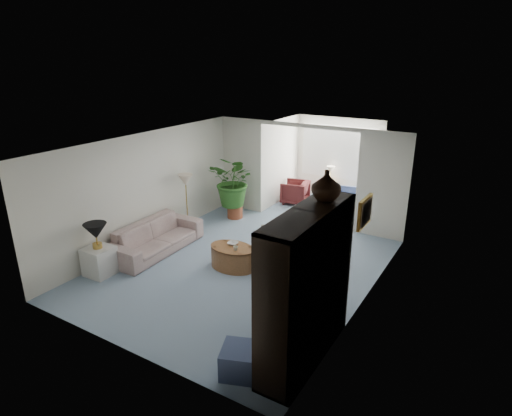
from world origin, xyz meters
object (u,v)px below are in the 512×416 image
Objects in this scene: cabinet_urn at (326,185)px; plant_pot at (235,212)px; coffee_table at (232,257)px; sunroom_chair_blue at (345,200)px; end_table at (100,261)px; side_table_dark at (321,254)px; coffee_cup at (236,248)px; ottoman at (240,361)px; framed_picture at (366,212)px; table_lamp at (95,231)px; wingback_chair at (282,248)px; sunroom_chair_maroon at (295,192)px; coffee_bowl at (233,243)px; sofa at (156,237)px; sunroom_table at (329,192)px; floor_lamp at (185,180)px; entertainment_cabinet at (307,288)px.

plant_pot is at bearing 137.62° from cabinet_urn.
sunroom_chair_blue is (0.80, 4.24, 0.12)m from coffee_table.
end_table is 1.40× the size of plant_pot.
side_table_dark is 3.40m from plant_pot.
sunroom_chair_blue is (-0.73, 3.36, 0.03)m from side_table_dark.
coffee_cup is 0.15× the size of side_table_dark.
end_table is at bearing -145.62° from side_table_dark.
ottoman is at bearing -55.45° from plant_pot.
framed_picture is 1.14× the size of table_lamp.
wingback_chair is 1.36× the size of side_table_dark.
sunroom_chair_maroon is (-3.31, 4.28, -1.37)m from framed_picture.
side_table_dark reaches higher than coffee_bowl.
sunroom_chair_maroon is at bearing 101.08° from coffee_cup.
sofa is at bearing 139.29° from sunroom_chair_blue.
sunroom_table is at bearing -112.67° from wingback_chair.
floor_lamp is (-4.69, 1.15, -0.45)m from framed_picture.
floor_lamp is at bearing 90.64° from end_table.
coffee_table is 10.00× the size of coffee_cup.
cabinet_urn is 6.59m from sunroom_chair_maroon.
entertainment_cabinet is 6.19m from sunroom_chair_blue.
floor_lamp is 3.08m from wingback_chair.
coffee_cup is 5.09m from sunroom_table.
cabinet_urn is at bearing 4.75° from table_lamp.
wingback_chair is (0.88, 0.48, -0.09)m from coffee_bowl.
floor_lamp is (-0.23, 1.33, 0.92)m from sofa.
cabinet_urn reaches higher than framed_picture.
coffee_bowl is at bearing 39.90° from table_lamp.
table_lamp is 0.61× the size of sunroom_chair_maroon.
plant_pot is 0.53× the size of sunroom_chair_blue.
sofa is at bearing -162.01° from side_table_dark.
ottoman is at bearing -54.21° from coffee_bowl.
entertainment_cabinet is at bearing -1.70° from table_lamp.
end_table is at bearing -107.74° from sunroom_table.
plant_pot is 0.55× the size of sunroom_chair_maroon.
coffee_table is 4.30m from sunroom_chair_maroon.
cabinet_urn is at bearing -26.26° from coffee_cup.
coffee_cup is at bearing -178.60° from framed_picture.
floor_lamp is at bearing 176.25° from side_table_dark.
framed_picture is 0.58× the size of wingback_chair.
end_table is 0.75× the size of sunroom_chair_blue.
entertainment_cabinet is 1.40m from cabinet_urn.
coffee_cup is 1.70m from side_table_dark.
floor_lamp reaches higher than wingback_chair.
coffee_table is 4.55× the size of coffee_bowl.
sofa is 5.54m from sunroom_table.
sunroom_chair_maroon reaches higher than side_table_dark.
cabinet_urn reaches higher than coffee_bowl.
plant_pot is (-1.68, 2.47, -0.33)m from coffee_cup.
plant_pot is at bearing 123.10° from coffee_bowl.
sunroom_chair_maroon is at bearing 117.44° from entertainment_cabinet.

